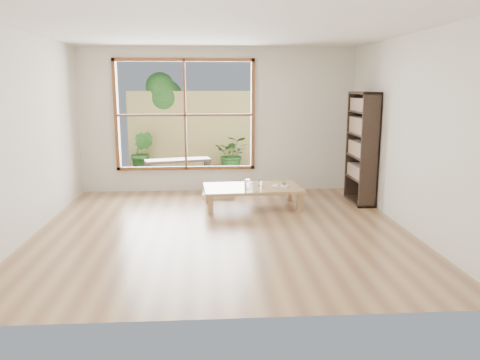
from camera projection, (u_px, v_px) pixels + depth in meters
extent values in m
plane|color=#A88454|center=(223.00, 229.00, 6.39)|extent=(5.00, 5.00, 0.00)
cube|color=#A27C4E|center=(252.00, 188.00, 7.48)|extent=(1.59, 0.95, 0.05)
cube|color=#A27C4E|center=(211.00, 205.00, 7.09)|extent=(0.08, 0.08, 0.29)
cube|color=#A27C4E|center=(208.00, 195.00, 7.78)|extent=(0.08, 0.08, 0.29)
cube|color=#A27C4E|center=(300.00, 202.00, 7.25)|extent=(0.08, 0.08, 0.29)
cube|color=#A27C4E|center=(289.00, 192.00, 7.95)|extent=(0.08, 0.08, 0.29)
cube|color=white|center=(219.00, 194.00, 8.30)|extent=(0.59, 0.59, 0.08)
cube|color=#2E2219|center=(362.00, 148.00, 7.68)|extent=(0.29, 0.82, 1.83)
cylinder|color=silver|center=(247.00, 184.00, 7.31)|extent=(0.08, 0.08, 0.15)
cylinder|color=silver|center=(260.00, 183.00, 7.54)|extent=(0.07, 0.07, 0.10)
cylinder|color=silver|center=(249.00, 182.00, 7.63)|extent=(0.07, 0.07, 0.09)
cylinder|color=silver|center=(246.00, 183.00, 7.54)|extent=(0.06, 0.06, 0.08)
cube|color=white|center=(280.00, 186.00, 7.49)|extent=(0.29, 0.24, 0.02)
sphere|color=#547C31|center=(284.00, 183.00, 7.52)|extent=(0.06, 0.06, 0.06)
cube|color=orange|center=(279.00, 185.00, 7.45)|extent=(0.05, 0.05, 0.02)
cube|color=beige|center=(276.00, 185.00, 7.51)|extent=(0.06, 0.06, 0.02)
cylinder|color=silver|center=(283.00, 186.00, 7.44)|extent=(0.14, 0.05, 0.01)
cube|color=#393029|center=(189.00, 179.00, 9.83)|extent=(2.80, 2.00, 0.05)
cube|color=#2E2219|center=(178.00, 160.00, 9.57)|extent=(1.38, 0.70, 0.06)
cube|color=#2E2219|center=(149.00, 174.00, 9.28)|extent=(0.07, 0.07, 0.36)
cube|color=#2E2219|center=(147.00, 171.00, 9.57)|extent=(0.07, 0.07, 0.36)
cube|color=#2E2219|center=(209.00, 170.00, 9.66)|extent=(0.07, 0.07, 0.36)
cube|color=#2E2219|center=(206.00, 168.00, 9.95)|extent=(0.07, 0.07, 0.36)
cube|color=#D5C16D|center=(190.00, 131.00, 10.63)|extent=(2.80, 0.06, 1.80)
imported|color=#336926|center=(233.00, 154.00, 10.36)|extent=(0.83, 0.75, 0.81)
imported|color=#336926|center=(142.00, 152.00, 10.25)|extent=(0.58, 0.50, 0.92)
cylinder|color=#4C3D2D|center=(161.00, 134.00, 10.90)|extent=(0.14, 0.14, 1.60)
sphere|color=#336926|center=(165.00, 97.00, 10.73)|extent=(0.84, 0.84, 0.84)
sphere|color=#336926|center=(154.00, 106.00, 10.83)|extent=(0.70, 0.70, 0.70)
sphere|color=#336926|center=(160.00, 86.00, 10.58)|extent=(0.64, 0.64, 0.64)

